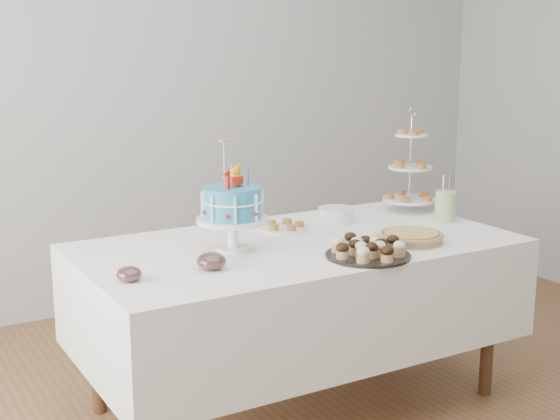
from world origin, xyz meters
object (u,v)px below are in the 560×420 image
pastry_plate (285,226)px  jam_bowl_b (129,274)px  table (298,291)px  birthday_cake (233,221)px  jam_bowl_a (211,261)px  cupcake_tray (368,248)px  pie (411,236)px  tiered_stand (410,168)px  plate_stack (336,215)px  utensil_pitcher (446,205)px

pastry_plate → jam_bowl_b: (-0.91, -0.40, 0.01)m
table → birthday_cake: (-0.32, 0.01, 0.36)m
jam_bowl_a → jam_bowl_b: (-0.33, 0.02, -0.01)m
table → pastry_plate: pastry_plate is taller
birthday_cake → jam_bowl_a: size_ratio=4.06×
birthday_cake → cupcake_tray: (0.44, -0.36, -0.09)m
pie → tiered_stand: tiered_stand is taller
plate_stack → table: bearing=-146.5°
tiered_stand → jam_bowl_a: size_ratio=4.64×
plate_stack → utensil_pitcher: (0.47, -0.27, 0.05)m
table → birthday_cake: birthday_cake is taller
table → pastry_plate: bearing=73.6°
table → pastry_plate: (0.07, 0.23, 0.24)m
tiered_stand → jam_bowl_b: size_ratio=5.61×
jam_bowl_a → utensil_pitcher: size_ratio=0.50×
pie → jam_bowl_b: size_ratio=2.99×
birthday_cake → jam_bowl_a: bearing=-158.0°
pie → utensil_pitcher: (0.41, 0.23, 0.06)m
pie → tiered_stand: (0.41, 0.51, 0.20)m
birthday_cake → plate_stack: size_ratio=2.68×
pastry_plate → birthday_cake: bearing=-150.5°
pie → jam_bowl_a: 0.95m
pie → plate_stack: bearing=97.2°
table → cupcake_tray: bearing=-70.5°
table → jam_bowl_b: (-0.84, -0.17, 0.25)m
birthday_cake → cupcake_tray: bearing=-63.0°
tiered_stand → jam_bowl_b: 1.75m
cupcake_tray → tiered_stand: bearing=40.4°
pie → plate_stack: plate_stack is taller
jam_bowl_b → table: bearing=11.6°
table → plate_stack: 0.51m
plate_stack → pastry_plate: size_ratio=0.73×
tiered_stand → jam_bowl_a: 1.44m
pie → jam_bowl_b: 1.28m
tiered_stand → jam_bowl_a: bearing=-161.7°
cupcake_tray → plate_stack: bearing=67.6°
table → pie: size_ratio=6.68×
table → jam_bowl_b: 0.89m
tiered_stand → plate_stack: tiered_stand is taller
table → tiered_stand: size_ratio=3.56×
cupcake_tray → jam_bowl_a: cupcake_tray is taller
pastry_plate → jam_bowl_b: bearing=-156.2°
jam_bowl_b → utensil_pitcher: bearing=5.2°
pastry_plate → utensil_pitcher: 0.82m
birthday_cake → pastry_plate: bearing=6.0°
table → plate_stack: size_ratio=10.88×
pie → table: bearing=149.6°
plate_stack → jam_bowl_b: bearing=-160.9°
table → pie: bearing=-30.4°
birthday_cake → pie: 0.80m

